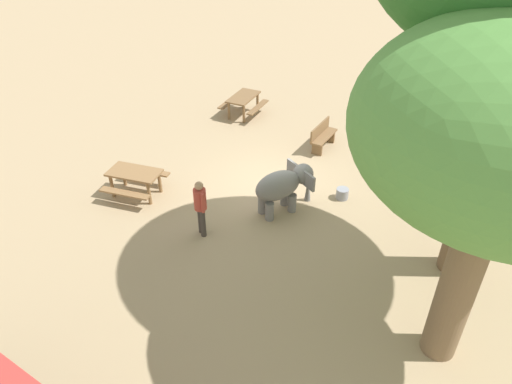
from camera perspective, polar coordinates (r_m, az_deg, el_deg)
name	(u,v)px	position (r m, az deg, el deg)	size (l,w,h in m)	color
ground_plane	(272,186)	(14.17, 1.96, 0.74)	(60.00, 60.00, 0.00)	tan
elephant	(284,185)	(12.74, 3.38, 0.82)	(1.51, 1.80, 1.28)	slate
person_handler	(200,204)	(11.85, -6.81, -1.52)	(0.45, 0.32, 1.62)	#3F3833
shade_tree_secondary	(510,134)	(7.61, 28.64, 6.19)	(4.70, 4.31, 6.52)	brown
wooden_bench	(322,135)	(16.14, 8.11, 6.86)	(0.44, 1.41, 0.88)	brown
picnic_table_near	(135,177)	(13.93, -14.57, 1.74)	(1.83, 1.81, 0.78)	olive
picnic_table_far	(243,101)	(18.32, -1.55, 11.07)	(1.65, 1.67, 0.78)	brown
feed_bucket	(342,194)	(13.77, 10.49, -0.19)	(0.36, 0.36, 0.32)	gray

